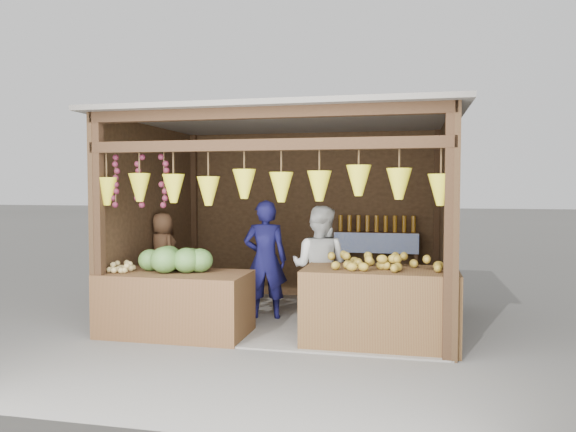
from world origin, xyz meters
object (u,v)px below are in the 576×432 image
object	(u,v)px
counter_left	(175,304)
woman_standing	(320,267)
vendor_seated	(163,252)
counter_right	(380,307)
man_standing	(265,260)

from	to	relation	value
counter_left	woman_standing	distance (m)	1.80
vendor_seated	counter_left	bearing A→B (deg)	156.61
counter_right	man_standing	distance (m)	1.83
man_standing	vendor_seated	world-z (taller)	man_standing
man_standing	vendor_seated	bearing A→B (deg)	-14.11
man_standing	woman_standing	distance (m)	0.85
counter_left	man_standing	distance (m)	1.37
man_standing	woman_standing	xyz separation A→B (m)	(0.78, -0.33, -0.03)
counter_left	man_standing	size ratio (longest dim) A/B	1.10
woman_standing	counter_left	bearing A→B (deg)	33.02
counter_left	man_standing	world-z (taller)	man_standing
man_standing	woman_standing	bearing A→B (deg)	146.51
counter_left	woman_standing	bearing A→B (deg)	22.55
man_standing	vendor_seated	xyz separation A→B (m)	(-1.51, 0.09, 0.06)
counter_left	vendor_seated	size ratio (longest dim) A/B	1.58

